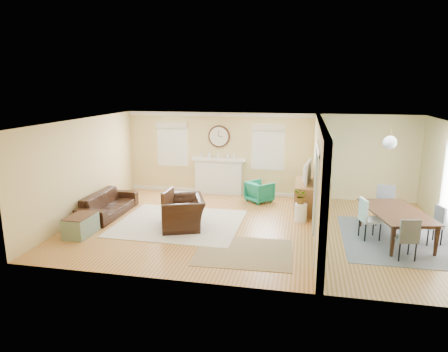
{
  "coord_description": "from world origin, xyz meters",
  "views": [
    {
      "loc": [
        1.15,
        -9.29,
        3.45
      ],
      "look_at": [
        -0.8,
        0.3,
        1.2
      ],
      "focal_mm": 32.0,
      "sensor_mm": 36.0,
      "label": 1
    }
  ],
  "objects_px": {
    "sofa": "(108,204)",
    "credenza": "(304,196)",
    "eames_chair": "(182,213)",
    "dining_table": "(397,226)",
    "green_chair": "(260,192)"
  },
  "relations": [
    {
      "from": "eames_chair",
      "to": "dining_table",
      "type": "xyz_separation_m",
      "value": [
        4.99,
        0.16,
        -0.03
      ]
    },
    {
      "from": "sofa",
      "to": "credenza",
      "type": "relative_size",
      "value": 1.39
    },
    {
      "from": "sofa",
      "to": "eames_chair",
      "type": "distance_m",
      "value": 2.33
    },
    {
      "from": "sofa",
      "to": "credenza",
      "type": "bearing_deg",
      "value": -73.57
    },
    {
      "from": "green_chair",
      "to": "credenza",
      "type": "relative_size",
      "value": 0.46
    },
    {
      "from": "green_chair",
      "to": "credenza",
      "type": "bearing_deg",
      "value": -160.87
    },
    {
      "from": "green_chair",
      "to": "credenza",
      "type": "distance_m",
      "value": 1.43
    },
    {
      "from": "credenza",
      "to": "dining_table",
      "type": "bearing_deg",
      "value": -41.83
    },
    {
      "from": "dining_table",
      "to": "credenza",
      "type": "bearing_deg",
      "value": 35.24
    },
    {
      "from": "sofa",
      "to": "dining_table",
      "type": "height_order",
      "value": "dining_table"
    },
    {
      "from": "credenza",
      "to": "dining_table",
      "type": "xyz_separation_m",
      "value": [
        2.07,
        -1.86,
        -0.05
      ]
    },
    {
      "from": "credenza",
      "to": "dining_table",
      "type": "distance_m",
      "value": 2.78
    },
    {
      "from": "dining_table",
      "to": "eames_chair",
      "type": "bearing_deg",
      "value": 78.93
    },
    {
      "from": "eames_chair",
      "to": "credenza",
      "type": "distance_m",
      "value": 3.54
    },
    {
      "from": "eames_chair",
      "to": "green_chair",
      "type": "distance_m",
      "value": 3.04
    }
  ]
}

